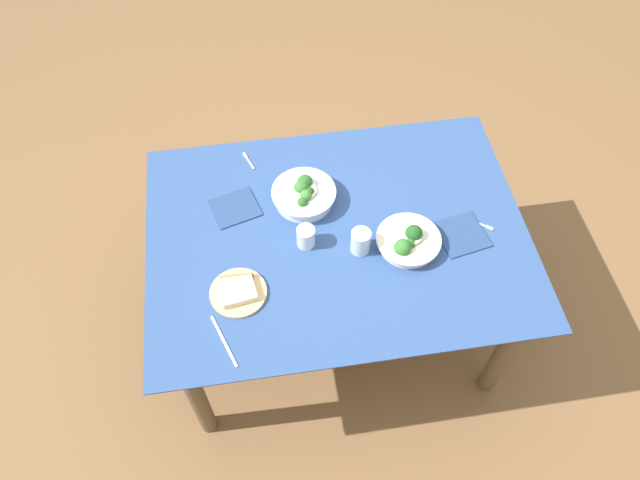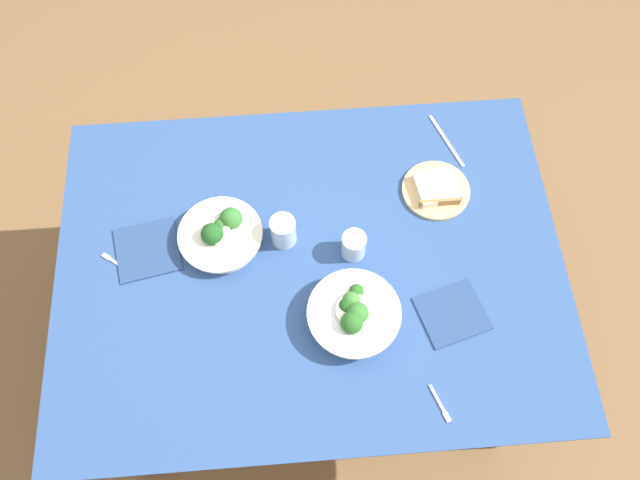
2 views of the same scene
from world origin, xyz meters
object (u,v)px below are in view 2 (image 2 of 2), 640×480
napkin_folded_lower (148,250)px  broccoli_bowl_far (221,234)px  bread_side_plate (436,189)px  table_knife_left (446,141)px  water_glass_side (354,245)px  broccoli_bowl_near (354,315)px  water_glass_center (283,231)px  fork_by_near_bowl (441,405)px  napkin_folded_upper (452,313)px  fork_by_far_bowl (116,263)px

napkin_folded_lower → broccoli_bowl_far: bearing=5.2°
bread_side_plate → table_knife_left: bearing=71.0°
broccoli_bowl_far → bread_side_plate: (0.65, 0.11, -0.02)m
broccoli_bowl_far → water_glass_side: bearing=-10.6°
bread_side_plate → broccoli_bowl_far: bearing=-170.4°
broccoli_bowl_near → table_knife_left: size_ratio=1.19×
bread_side_plate → water_glass_center: (-0.47, -0.12, 0.04)m
water_glass_side → fork_by_near_bowl: (0.18, -0.46, -0.04)m
broccoli_bowl_far → water_glass_side: (0.38, -0.07, 0.01)m
water_glass_center → napkin_folded_upper: bearing=-30.6°
bread_side_plate → water_glass_center: size_ratio=2.05×
water_glass_center → fork_by_far_bowl: 0.49m
broccoli_bowl_far → broccoli_bowl_near: 0.45m
broccoli_bowl_near → broccoli_bowl_far: bearing=142.2°
water_glass_center → fork_by_near_bowl: water_glass_center is taller
broccoli_bowl_near → napkin_folded_upper: size_ratio=1.46×
water_glass_center → broccoli_bowl_far: bearing=175.6°
napkin_folded_upper → napkin_folded_lower: 0.89m
broccoli_bowl_far → water_glass_center: water_glass_center is taller
broccoli_bowl_near → fork_by_far_bowl: (-0.67, 0.22, -0.04)m
broccoli_bowl_near → table_knife_left: (0.35, 0.57, -0.04)m
water_glass_side → broccoli_bowl_near: bearing=-95.7°
fork_by_near_bowl → fork_by_far_bowl: bearing=-138.9°
bread_side_plate → napkin_folded_lower: bearing=-171.5°
broccoli_bowl_far → bread_side_plate: broccoli_bowl_far is taller
fork_by_far_bowl → bread_side_plate: bearing=-133.1°
table_knife_left → napkin_folded_lower: (-0.93, -0.31, 0.00)m
broccoli_bowl_near → fork_by_far_bowl: 0.70m
napkin_folded_lower → napkin_folded_upper: bearing=-17.1°
bread_side_plate → water_glass_side: water_glass_side is taller
napkin_folded_upper → fork_by_far_bowl: bearing=166.4°
bread_side_plate → broccoli_bowl_near: bearing=-127.0°
napkin_folded_lower → water_glass_center: bearing=0.8°
broccoli_bowl_near → napkin_folded_lower: bearing=155.9°
fork_by_far_bowl → fork_by_near_bowl: same height
fork_by_near_bowl → napkin_folded_upper: size_ratio=0.58×
bread_side_plate → napkin_folded_upper: 0.39m
broccoli_bowl_near → bread_side_plate: 0.49m
bread_side_plate → napkin_folded_upper: bearing=-92.3°
broccoli_bowl_far → water_glass_side: 0.39m
fork_by_far_bowl → fork_by_near_bowl: 0.99m
bread_side_plate → napkin_folded_upper: (-0.02, -0.39, -0.01)m
broccoli_bowl_far → napkin_folded_lower: bearing=-174.8°
bread_side_plate → table_knife_left: bread_side_plate is taller
water_glass_center → fork_by_near_bowl: (0.38, -0.51, -0.05)m
broccoli_bowl_near → fork_by_near_bowl: bearing=-50.9°
bread_side_plate → fork_by_near_bowl: bread_side_plate is taller
fork_by_far_bowl → napkin_folded_upper: napkin_folded_upper is taller
water_glass_side → napkin_folded_upper: 0.33m
napkin_folded_upper → napkin_folded_lower: same height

